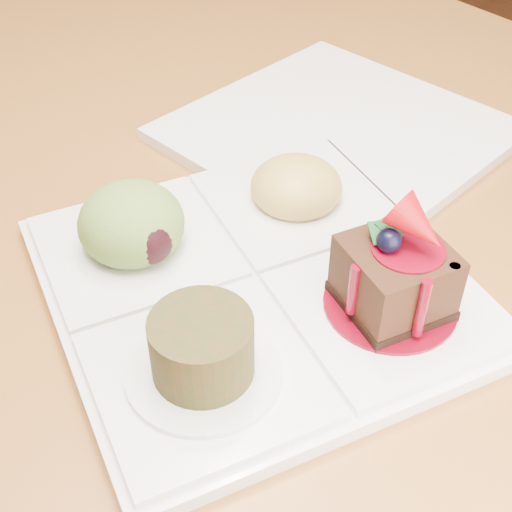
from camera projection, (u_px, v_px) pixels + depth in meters
ground at (185, 498)px, 1.23m from camera, size 6.00×6.00×0.00m
dining_table at (145, 169)px, 0.78m from camera, size 1.00×1.80×0.75m
sampler_plate at (251, 266)px, 0.53m from camera, size 0.35×0.35×0.11m
second_plate at (337, 133)px, 0.70m from camera, size 0.31×0.31×0.01m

